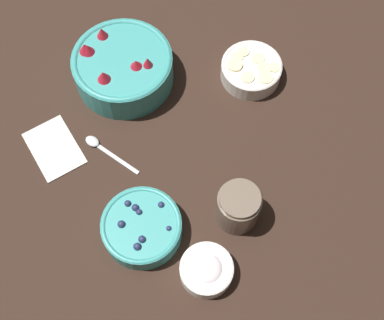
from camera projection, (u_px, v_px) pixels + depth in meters
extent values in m
plane|color=black|center=(165.00, 130.00, 1.13)|extent=(4.00, 4.00, 0.00)
cylinder|color=teal|center=(123.00, 69.00, 1.15)|extent=(0.21, 0.21, 0.07)
torus|color=teal|center=(122.00, 60.00, 1.12)|extent=(0.21, 0.21, 0.02)
cylinder|color=#B21928|center=(122.00, 63.00, 1.13)|extent=(0.17, 0.17, 0.02)
cone|color=#B21928|center=(136.00, 64.00, 1.10)|extent=(0.03, 0.03, 0.02)
cone|color=#B21928|center=(102.00, 33.00, 1.13)|extent=(0.04, 0.04, 0.03)
cone|color=#B21928|center=(103.00, 77.00, 1.09)|extent=(0.04, 0.04, 0.03)
cone|color=#B21928|center=(148.00, 62.00, 1.10)|extent=(0.03, 0.03, 0.03)
cone|color=#B21928|center=(88.00, 49.00, 1.12)|extent=(0.03, 0.03, 0.03)
cone|color=#B21928|center=(85.00, 48.00, 1.12)|extent=(0.04, 0.04, 0.03)
cylinder|color=teal|center=(142.00, 228.00, 1.02)|extent=(0.15, 0.15, 0.05)
torus|color=teal|center=(141.00, 225.00, 1.00)|extent=(0.15, 0.15, 0.01)
cylinder|color=#23284C|center=(141.00, 226.00, 1.00)|extent=(0.12, 0.12, 0.01)
sphere|color=#23284C|center=(139.00, 212.00, 1.00)|extent=(0.01, 0.01, 0.01)
sphere|color=#23284C|center=(128.00, 203.00, 1.01)|extent=(0.01, 0.01, 0.01)
sphere|color=#23284C|center=(137.00, 247.00, 0.97)|extent=(0.01, 0.01, 0.01)
sphere|color=#23284C|center=(121.00, 224.00, 0.99)|extent=(0.01, 0.01, 0.01)
sphere|color=#23284C|center=(161.00, 205.00, 1.01)|extent=(0.01, 0.01, 0.01)
sphere|color=#23284C|center=(135.00, 208.00, 1.01)|extent=(0.01, 0.01, 0.01)
sphere|color=#23284C|center=(142.00, 239.00, 0.98)|extent=(0.01, 0.01, 0.01)
sphere|color=#23284C|center=(169.00, 228.00, 0.99)|extent=(0.01, 0.01, 0.01)
cylinder|color=silver|center=(251.00, 71.00, 1.17)|extent=(0.13, 0.13, 0.04)
torus|color=silver|center=(252.00, 66.00, 1.15)|extent=(0.13, 0.13, 0.01)
cylinder|color=beige|center=(251.00, 67.00, 1.16)|extent=(0.11, 0.11, 0.01)
cylinder|color=beige|center=(235.00, 65.00, 1.15)|extent=(0.03, 0.03, 0.01)
cylinder|color=beige|center=(247.00, 78.00, 1.14)|extent=(0.03, 0.03, 0.01)
cylinder|color=beige|center=(258.00, 58.00, 1.16)|extent=(0.03, 0.03, 0.00)
cylinder|color=beige|center=(243.00, 52.00, 1.17)|extent=(0.02, 0.02, 0.01)
cylinder|color=beige|center=(266.00, 78.00, 1.14)|extent=(0.03, 0.03, 0.01)
cylinder|color=beige|center=(237.00, 57.00, 1.16)|extent=(0.03, 0.03, 0.00)
cylinder|color=beige|center=(274.00, 68.00, 1.15)|extent=(0.03, 0.03, 0.01)
cylinder|color=beige|center=(264.00, 68.00, 1.15)|extent=(0.03, 0.03, 0.00)
cylinder|color=white|center=(206.00, 270.00, 0.99)|extent=(0.10, 0.10, 0.04)
torus|color=white|center=(207.00, 268.00, 0.97)|extent=(0.10, 0.10, 0.01)
cylinder|color=white|center=(207.00, 269.00, 0.97)|extent=(0.08, 0.08, 0.01)
ellipsoid|color=white|center=(207.00, 268.00, 0.97)|extent=(0.06, 0.06, 0.03)
cylinder|color=brown|center=(238.00, 208.00, 1.01)|extent=(0.08, 0.08, 0.09)
cylinder|color=#512D1E|center=(238.00, 209.00, 1.02)|extent=(0.07, 0.07, 0.06)
cylinder|color=brown|center=(240.00, 199.00, 0.97)|extent=(0.08, 0.08, 0.01)
cube|color=silver|center=(54.00, 148.00, 1.11)|extent=(0.16, 0.14, 0.01)
cube|color=silver|center=(117.00, 159.00, 1.10)|extent=(0.11, 0.01, 0.01)
ellipsoid|color=silver|center=(92.00, 141.00, 1.11)|extent=(0.03, 0.02, 0.01)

